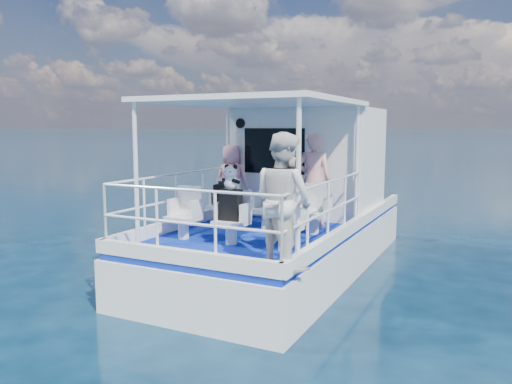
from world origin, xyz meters
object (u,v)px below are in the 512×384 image
at_px(backpack_center, 231,205).
at_px(panda, 231,177).
at_px(passenger_port_fwd, 232,181).
at_px(passenger_stbd_aft, 283,201).

bearing_deg(backpack_center, panda, 69.16).
relative_size(passenger_port_fwd, backpack_center, 3.06).
distance_m(passenger_stbd_aft, backpack_center, 1.53).
xyz_separation_m(passenger_port_fwd, passenger_stbd_aft, (2.42, -2.98, 0.14)).
bearing_deg(passenger_stbd_aft, backpack_center, -9.26).
relative_size(passenger_stbd_aft, backpack_center, 3.64).
bearing_deg(passenger_stbd_aft, passenger_port_fwd, -26.03).
relative_size(passenger_port_fwd, panda, 3.85).
distance_m(backpack_center, panda, 0.43).
height_order(passenger_port_fwd, backpack_center, passenger_port_fwd).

